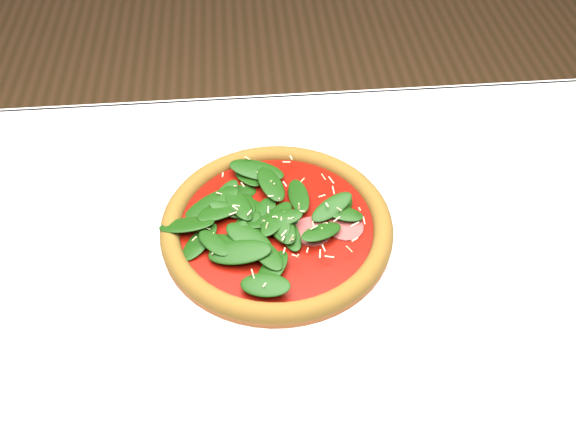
{
  "coord_description": "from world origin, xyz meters",
  "views": [
    {
      "loc": [
        -0.01,
        -0.48,
        1.4
      ],
      "look_at": [
        0.04,
        0.1,
        0.77
      ],
      "focal_mm": 40.0,
      "sensor_mm": 36.0,
      "label": 1
    }
  ],
  "objects": [
    {
      "name": "pizza",
      "position": [
        0.02,
        0.08,
        0.78
      ],
      "size": [
        0.35,
        0.35,
        0.04
      ],
      "rotation": [
        0.0,
        0.0,
        0.15
      ],
      "color": "#9D5626",
      "rests_on": "plate"
    },
    {
      "name": "dining_table",
      "position": [
        0.0,
        0.0,
        0.65
      ],
      "size": [
        1.21,
        0.81,
        0.75
      ],
      "color": "white",
      "rests_on": "ground"
    },
    {
      "name": "plate",
      "position": [
        0.02,
        0.08,
        0.76
      ],
      "size": [
        0.35,
        0.35,
        0.02
      ],
      "color": "white",
      "rests_on": "dining_table"
    }
  ]
}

